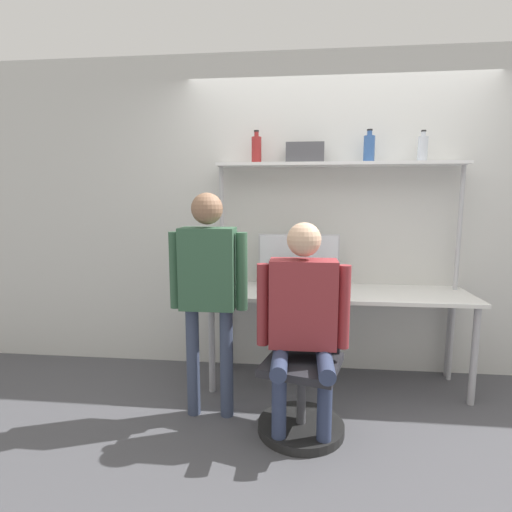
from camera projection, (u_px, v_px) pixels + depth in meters
The scene contains 14 objects.
ground_plane at pixel (338, 402), 2.97m from camera, with size 12.00×12.00×0.00m, color #4C4C51.
wall_back at pixel (335, 217), 3.42m from camera, with size 8.00×0.06×2.70m.
desk at pixel (337, 301), 3.19m from camera, with size 2.06×0.60×0.77m.
shelf_unit at pixel (338, 195), 3.23m from camera, with size 1.96×0.25×1.79m.
monitor at pixel (298, 258), 3.30m from camera, with size 0.66×0.24×0.44m.
laptop at pixel (294, 284), 3.16m from camera, with size 0.31×0.21×0.21m.
cell_phone at pixel (325, 293), 3.09m from camera, with size 0.07×0.15×0.01m.
office_chair at pixel (303, 387), 2.60m from camera, with size 0.56×0.56×0.93m.
person_seated at pixel (303, 312), 2.48m from camera, with size 0.59×0.47×1.36m.
person_standing at pixel (208, 279), 2.67m from camera, with size 0.53×0.21×1.54m.
bottle_clear at pixel (423, 148), 3.11m from camera, with size 0.08×0.08×0.24m.
bottle_red at pixel (256, 149), 3.24m from camera, with size 0.08×0.08×0.26m.
bottle_blue at pixel (369, 148), 3.15m from camera, with size 0.09×0.09×0.25m.
storage_box at pixel (305, 153), 3.21m from camera, with size 0.30×0.19×0.16m.
Camera 1 is at (-0.32, -2.83, 1.51)m, focal length 28.00 mm.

